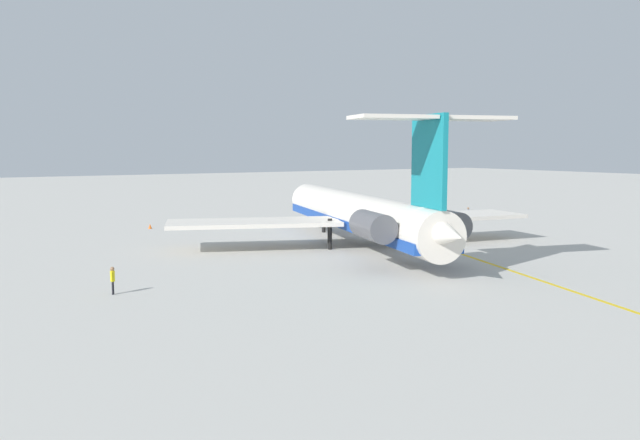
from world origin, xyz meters
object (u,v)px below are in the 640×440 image
object	(u,v)px
main_jetliner	(361,214)
ground_crew_near_nose	(468,212)
ground_crew_near_tail	(113,277)
safety_cone_nose	(150,226)

from	to	relation	value
main_jetliner	ground_crew_near_nose	distance (m)	26.60
ground_crew_near_tail	safety_cone_nose	size ratio (longest dim) A/B	3.22
ground_crew_near_nose	safety_cone_nose	bearing A→B (deg)	152.67
main_jetliner	ground_crew_near_tail	size ratio (longest dim) A/B	22.03
main_jetliner	ground_crew_near_nose	size ratio (longest dim) A/B	21.71
main_jetliner	safety_cone_nose	world-z (taller)	main_jetliner
main_jetliner	ground_crew_near_tail	bearing A→B (deg)	122.53
ground_crew_near_nose	ground_crew_near_tail	bearing A→B (deg)	-165.84
ground_crew_near_tail	main_jetliner	bearing A→B (deg)	45.77
main_jetliner	ground_crew_near_tail	xyz separation A→B (m)	(-7.76, 24.38, -2.03)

